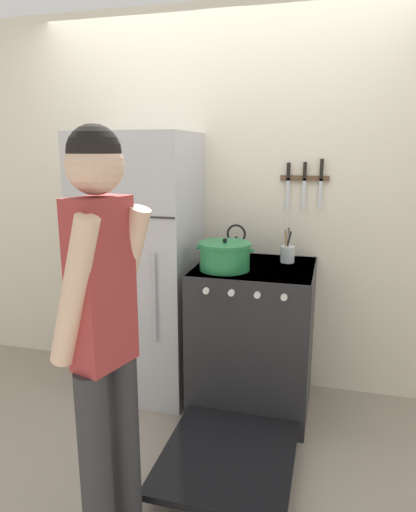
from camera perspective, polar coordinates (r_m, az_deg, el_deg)
ground_plane at (r=3.53m, az=1.55°, el=-14.45°), size 14.00×14.00×0.00m
wall_back at (r=3.17m, az=1.82°, el=6.64°), size 10.00×0.06×2.55m
refrigerator at (r=3.09m, az=-8.39°, el=-1.30°), size 0.72×0.63×1.74m
stove_range at (r=2.93m, az=5.59°, el=-10.38°), size 0.72×1.44×0.94m
dutch_oven_pot at (r=2.70m, az=2.10°, el=0.01°), size 0.35×0.31×0.19m
tea_kettle at (r=2.96m, az=3.56°, el=0.94°), size 0.20×0.16×0.23m
utensil_jar at (r=2.92m, az=9.91°, el=0.39°), size 0.09×0.09×0.26m
person at (r=1.76m, az=-12.89°, el=-8.94°), size 0.34×0.40×1.72m
wall_knife_strip at (r=3.03m, az=12.01°, el=9.56°), size 0.31×0.03×0.33m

